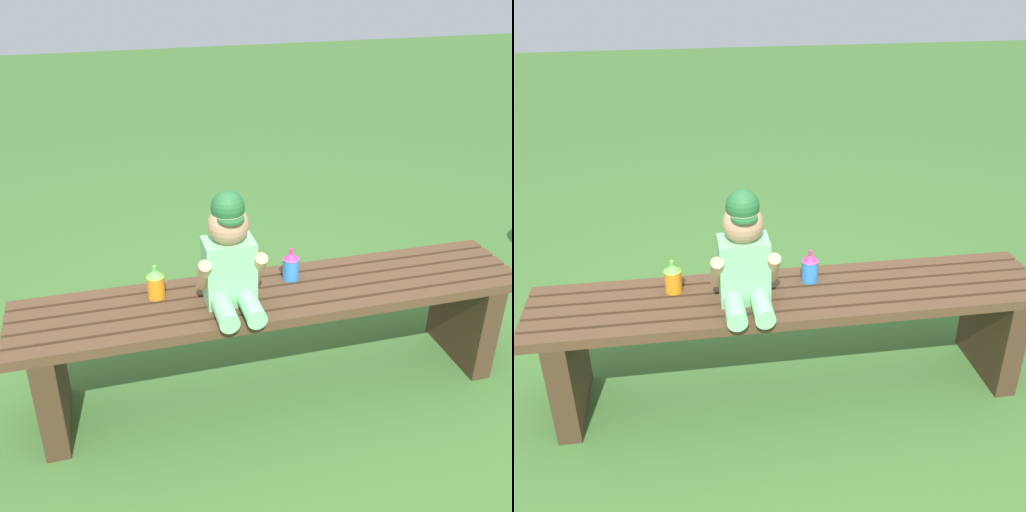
% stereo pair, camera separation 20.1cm
% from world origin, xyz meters
% --- Properties ---
extents(ground_plane, '(16.00, 16.00, 0.00)m').
position_xyz_m(ground_plane, '(0.00, 0.00, 0.00)').
color(ground_plane, '#3D6B2D').
extents(park_bench, '(1.84, 0.36, 0.43)m').
position_xyz_m(park_bench, '(0.00, 0.00, 0.30)').
color(park_bench, '#513823').
rests_on(park_bench, ground_plane).
extents(child_figure, '(0.23, 0.27, 0.40)m').
position_xyz_m(child_figure, '(-0.17, -0.03, 0.60)').
color(child_figure, '#7FCC8C').
rests_on(child_figure, park_bench).
extents(sippy_cup_left, '(0.06, 0.06, 0.12)m').
position_xyz_m(sippy_cup_left, '(-0.41, 0.07, 0.49)').
color(sippy_cup_left, orange).
rests_on(sippy_cup_left, park_bench).
extents(sippy_cup_right, '(0.06, 0.06, 0.12)m').
position_xyz_m(sippy_cup_right, '(0.08, 0.07, 0.49)').
color(sippy_cup_right, '#338CE5').
rests_on(sippy_cup_right, park_bench).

